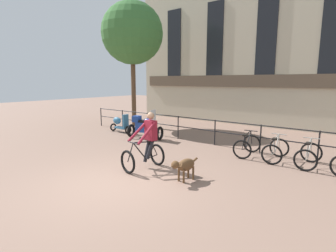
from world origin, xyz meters
The scene contains 11 objects.
ground_plane centered at (0.00, 0.00, 0.00)m, with size 60.00×60.00×0.00m, color #846656.
canal_railing centered at (0.00, 5.20, 0.71)m, with size 15.05×0.05×1.05m.
building_facade centered at (0.00, 10.99, 4.41)m, with size 18.00×0.72×8.86m.
cyclist_with_bike centered at (-0.20, 1.34, 0.76)m, with size 0.84×1.26×1.70m.
dog centered at (1.30, 1.19, 0.43)m, with size 0.37×0.99×0.63m.
parked_motorcycle centered at (-3.08, 4.28, 0.56)m, with size 1.71×1.01×1.35m.
parked_bicycle_near_lamp centered at (1.64, 4.54, 0.36)m, with size 0.73×1.15×0.86m.
parked_bicycle_mid_left centered at (2.62, 4.54, 0.36)m, with size 0.73×1.15×0.86m.
parked_bicycle_mid_right centered at (3.60, 4.54, 0.36)m, with size 0.70×1.13×0.86m.
parked_scooter centered at (-5.14, 4.58, 0.46)m, with size 1.30×0.45×0.96m.
tree_canalside_left centered at (-6.00, 6.43, 5.21)m, with size 3.44×3.44×6.96m.
Camera 1 is at (5.08, -4.22, 2.63)m, focal length 28.00 mm.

